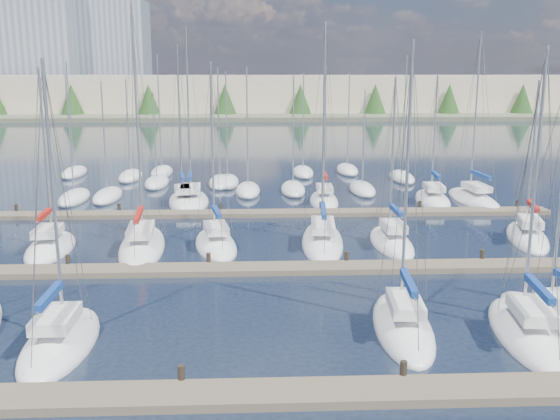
{
  "coord_description": "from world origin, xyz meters",
  "views": [
    {
      "loc": [
        -1.36,
        -17.62,
        11.09
      ],
      "look_at": [
        0.0,
        14.0,
        4.0
      ],
      "focal_mm": 40.0,
      "sensor_mm": 36.0,
      "label": 1
    }
  ],
  "objects_px": {
    "sailboat_p": "(324,201)",
    "sailboat_l": "(391,242)",
    "sailboat_j": "(216,244)",
    "sailboat_e": "(527,333)",
    "sailboat_m": "(527,237)",
    "sailboat_o": "(191,201)",
    "sailboat_n": "(183,202)",
    "sailboat_f": "(559,327)",
    "sailboat_q": "(432,200)",
    "sailboat_i": "(142,246)",
    "sailboat_r": "(473,199)",
    "sailboat_h": "(51,248)",
    "sailboat_c": "(60,342)",
    "sailboat_k": "(322,241)",
    "sailboat_d": "(403,326)"
  },
  "relations": [
    {
      "from": "sailboat_e",
      "to": "sailboat_o",
      "type": "xyz_separation_m",
      "value": [
        -16.97,
        28.29,
        0.01
      ]
    },
    {
      "from": "sailboat_p",
      "to": "sailboat_j",
      "type": "bearing_deg",
      "value": -120.32
    },
    {
      "from": "sailboat_r",
      "to": "sailboat_f",
      "type": "bearing_deg",
      "value": -105.52
    },
    {
      "from": "sailboat_n",
      "to": "sailboat_q",
      "type": "bearing_deg",
      "value": -8.38
    },
    {
      "from": "sailboat_k",
      "to": "sailboat_e",
      "type": "bearing_deg",
      "value": -59.69
    },
    {
      "from": "sailboat_e",
      "to": "sailboat_m",
      "type": "relative_size",
      "value": 1.14
    },
    {
      "from": "sailboat_l",
      "to": "sailboat_o",
      "type": "xyz_separation_m",
      "value": [
        -14.32,
        13.83,
        0.01
      ]
    },
    {
      "from": "sailboat_c",
      "to": "sailboat_o",
      "type": "relative_size",
      "value": 0.8
    },
    {
      "from": "sailboat_c",
      "to": "sailboat_r",
      "type": "xyz_separation_m",
      "value": [
        27.08,
        27.99,
        0.01
      ]
    },
    {
      "from": "sailboat_o",
      "to": "sailboat_j",
      "type": "bearing_deg",
      "value": -82.59
    },
    {
      "from": "sailboat_r",
      "to": "sailboat_l",
      "type": "relative_size",
      "value": 1.31
    },
    {
      "from": "sailboat_j",
      "to": "sailboat_h",
      "type": "xyz_separation_m",
      "value": [
        -10.39,
        -0.31,
        -0.0
      ]
    },
    {
      "from": "sailboat_m",
      "to": "sailboat_p",
      "type": "bearing_deg",
      "value": 149.1
    },
    {
      "from": "sailboat_n",
      "to": "sailboat_i",
      "type": "bearing_deg",
      "value": -103.28
    },
    {
      "from": "sailboat_r",
      "to": "sailboat_i",
      "type": "bearing_deg",
      "value": -156.06
    },
    {
      "from": "sailboat_j",
      "to": "sailboat_e",
      "type": "distance_m",
      "value": 20.14
    },
    {
      "from": "sailboat_k",
      "to": "sailboat_l",
      "type": "height_order",
      "value": "sailboat_k"
    },
    {
      "from": "sailboat_e",
      "to": "sailboat_o",
      "type": "relative_size",
      "value": 0.83
    },
    {
      "from": "sailboat_q",
      "to": "sailboat_l",
      "type": "xyz_separation_m",
      "value": [
        -6.53,
        -13.45,
        0.01
      ]
    },
    {
      "from": "sailboat_n",
      "to": "sailboat_l",
      "type": "bearing_deg",
      "value": -50.35
    },
    {
      "from": "sailboat_j",
      "to": "sailboat_i",
      "type": "relative_size",
      "value": 0.78
    },
    {
      "from": "sailboat_o",
      "to": "sailboat_r",
      "type": "bearing_deg",
      "value": -5.45
    },
    {
      "from": "sailboat_h",
      "to": "sailboat_n",
      "type": "bearing_deg",
      "value": 60.47
    },
    {
      "from": "sailboat_n",
      "to": "sailboat_l",
      "type": "distance_m",
      "value": 20.06
    },
    {
      "from": "sailboat_q",
      "to": "sailboat_c",
      "type": "bearing_deg",
      "value": -124.24
    },
    {
      "from": "sailboat_c",
      "to": "sailboat_h",
      "type": "xyz_separation_m",
      "value": [
        -4.84,
        14.23,
        -0.0
      ]
    },
    {
      "from": "sailboat_k",
      "to": "sailboat_l",
      "type": "bearing_deg",
      "value": -1.4
    },
    {
      "from": "sailboat_p",
      "to": "sailboat_e",
      "type": "xyz_separation_m",
      "value": [
        5.55,
        -27.83,
        -0.0
      ]
    },
    {
      "from": "sailboat_f",
      "to": "sailboat_i",
      "type": "relative_size",
      "value": 0.8
    },
    {
      "from": "sailboat_p",
      "to": "sailboat_e",
      "type": "height_order",
      "value": "sailboat_e"
    },
    {
      "from": "sailboat_j",
      "to": "sailboat_p",
      "type": "bearing_deg",
      "value": 47.34
    },
    {
      "from": "sailboat_p",
      "to": "sailboat_o",
      "type": "distance_m",
      "value": 11.43
    },
    {
      "from": "sailboat_d",
      "to": "sailboat_i",
      "type": "xyz_separation_m",
      "value": [
        -13.61,
        13.31,
        0.0
      ]
    },
    {
      "from": "sailboat_i",
      "to": "sailboat_m",
      "type": "bearing_deg",
      "value": -2.61
    },
    {
      "from": "sailboat_e",
      "to": "sailboat_h",
      "type": "bearing_deg",
      "value": 157.25
    },
    {
      "from": "sailboat_n",
      "to": "sailboat_m",
      "type": "distance_m",
      "value": 27.37
    },
    {
      "from": "sailboat_p",
      "to": "sailboat_h",
      "type": "height_order",
      "value": "sailboat_p"
    },
    {
      "from": "sailboat_j",
      "to": "sailboat_q",
      "type": "xyz_separation_m",
      "value": [
        17.93,
        13.48,
        -0.01
      ]
    },
    {
      "from": "sailboat_j",
      "to": "sailboat_n",
      "type": "bearing_deg",
      "value": 94.71
    },
    {
      "from": "sailboat_c",
      "to": "sailboat_r",
      "type": "distance_m",
      "value": 38.94
    },
    {
      "from": "sailboat_l",
      "to": "sailboat_h",
      "type": "bearing_deg",
      "value": -179.66
    },
    {
      "from": "sailboat_f",
      "to": "sailboat_q",
      "type": "bearing_deg",
      "value": 77.33
    },
    {
      "from": "sailboat_j",
      "to": "sailboat_e",
      "type": "xyz_separation_m",
      "value": [
        14.05,
        -14.44,
        0.0
      ]
    },
    {
      "from": "sailboat_d",
      "to": "sailboat_j",
      "type": "relative_size",
      "value": 1.06
    },
    {
      "from": "sailboat_p",
      "to": "sailboat_l",
      "type": "xyz_separation_m",
      "value": [
        2.9,
        -13.37,
        -0.01
      ]
    },
    {
      "from": "sailboat_e",
      "to": "sailboat_r",
      "type": "height_order",
      "value": "sailboat_r"
    },
    {
      "from": "sailboat_j",
      "to": "sailboat_m",
      "type": "xyz_separation_m",
      "value": [
        20.81,
        0.94,
        -0.01
      ]
    },
    {
      "from": "sailboat_p",
      "to": "sailboat_q",
      "type": "height_order",
      "value": "sailboat_p"
    },
    {
      "from": "sailboat_j",
      "to": "sailboat_o",
      "type": "distance_m",
      "value": 14.16
    },
    {
      "from": "sailboat_k",
      "to": "sailboat_r",
      "type": "bearing_deg",
      "value": 46.43
    }
  ]
}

